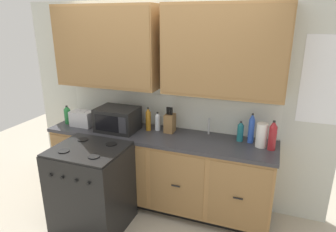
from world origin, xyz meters
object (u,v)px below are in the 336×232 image
bottle_green (67,115)px  bottle_blue (251,129)px  knife_block (170,123)px  bottle_amber (148,119)px  paper_towel_roll (262,135)px  bottle_teal (240,131)px  stove_range (92,187)px  microwave (118,119)px  bottle_red (273,136)px  bottle_clear (158,121)px  toaster (82,118)px

bottle_green → bottle_blue: bottle_blue is taller
knife_block → bottle_amber: bearing=-171.2°
paper_towel_roll → bottle_teal: bearing=160.3°
stove_range → bottle_blue: size_ratio=2.86×
microwave → bottle_red: bearing=1.9°
stove_range → bottle_clear: bearing=57.9°
knife_block → bottle_amber: (-0.26, -0.04, 0.03)m
knife_block → bottle_red: 1.16m
toaster → microwave: bearing=2.1°
toaster → bottle_red: bottle_red is taller
microwave → paper_towel_roll: bearing=3.4°
bottle_blue → paper_towel_roll: bearing=-34.1°
bottle_green → bottle_amber: (1.08, 0.14, 0.02)m
microwave → bottle_teal: bearing=7.2°
toaster → bottle_clear: (0.95, 0.19, 0.02)m
stove_range → paper_towel_roll: size_ratio=3.65×
bottle_teal → bottle_blue: bearing=-2.2°
microwave → bottle_teal: microwave is taller
bottle_green → bottle_blue: (2.27, 0.19, 0.05)m
bottle_teal → bottle_blue: 0.12m
toaster → bottle_green: (-0.23, 0.00, 0.02)m
paper_towel_roll → microwave: bearing=-176.6°
knife_block → bottle_green: bearing=-172.5°
bottle_red → bottle_green: bearing=-178.3°
bottle_amber → stove_range: bearing=-117.8°
bottle_amber → bottle_red: 1.42m
knife_block → bottle_blue: 0.94m
microwave → bottle_clear: 0.48m
toaster → paper_towel_roll: bearing=3.1°
microwave → bottle_blue: bottle_blue is taller
bottle_clear → bottle_red: bottle_red is taller
paper_towel_roll → bottle_teal: paper_towel_roll is taller
knife_block → bottle_blue: bottle_blue is taller
stove_range → paper_towel_roll: (1.68, 0.68, 0.59)m
microwave → knife_block: size_ratio=1.55×
paper_towel_roll → knife_block: bearing=176.5°
bottle_amber → bottle_red: bottle_red is taller
bottle_red → toaster: bearing=-178.0°
paper_towel_roll → bottle_green: paper_towel_roll is taller
toaster → bottle_green: bottle_green is taller
microwave → bottle_amber: bearing=19.4°
bottle_green → bottle_red: (2.50, 0.07, 0.04)m
toaster → paper_towel_roll: paper_towel_roll is taller
bottle_amber → knife_block: bearing=8.8°
bottle_amber → bottle_blue: bottle_blue is taller
bottle_clear → bottle_amber: size_ratio=0.79×
paper_towel_roll → bottle_blue: size_ratio=0.78×
bottle_green → bottle_clear: bearing=8.9°
toaster → bottle_red: bearing=2.0°
bottle_amber → bottle_teal: bottle_amber is taller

